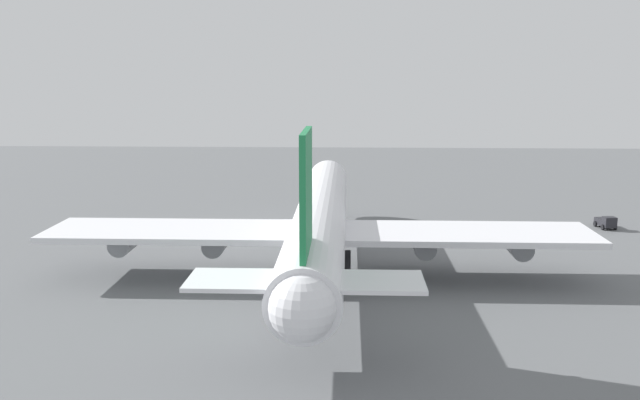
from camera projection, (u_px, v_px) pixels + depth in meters
The scene contains 4 objects.
ground_plane at pixel (320, 270), 87.03m from camera, with size 286.65×286.65×0.00m, color slate.
cargo_airplane at pixel (320, 221), 85.45m from camera, with size 71.66×63.72×19.38m.
fuel_truck at pixel (606, 222), 109.83m from camera, with size 4.25×2.65×2.02m.
safety_cone_nose at pixel (312, 215), 118.79m from camera, with size 0.44×0.44×0.62m, color orange.
Camera 1 is at (-84.04, -3.40, 23.96)m, focal length 39.77 mm.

